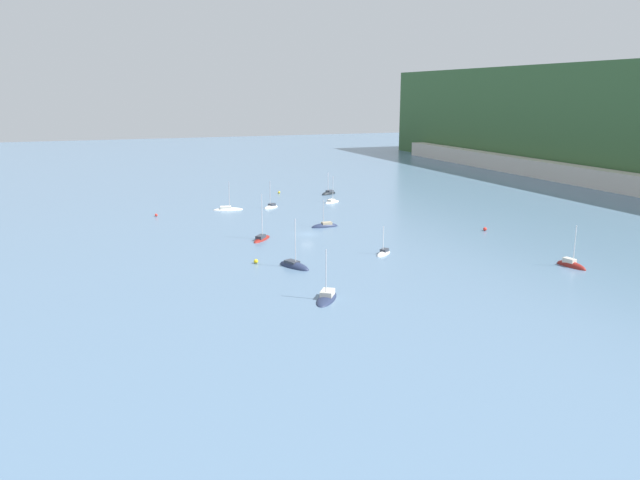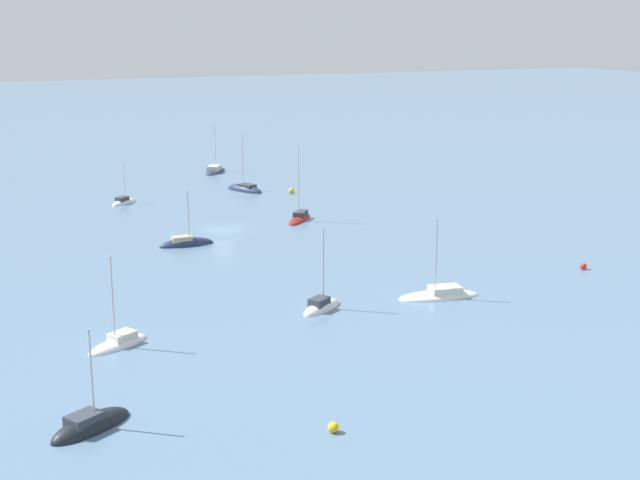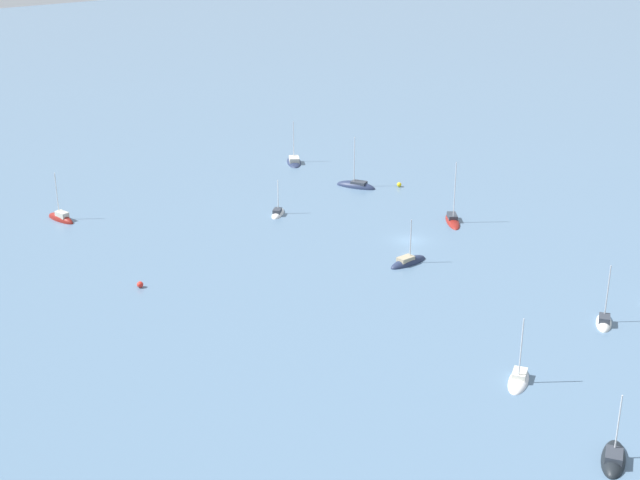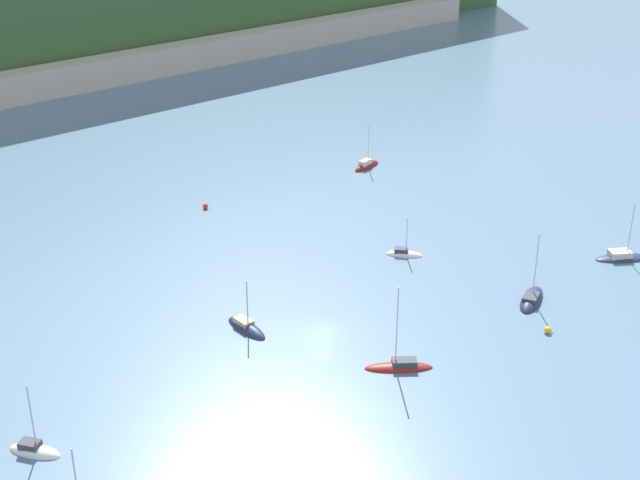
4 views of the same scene
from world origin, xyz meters
name	(u,v)px [view 4 (image 4 of 4)]	position (x,y,z in m)	size (l,w,h in m)	color
ground_plane	(322,333)	(0.00, 0.00, 0.00)	(600.00, 600.00, 0.00)	slate
sailboat_0	(399,367)	(1.41, -10.41, 0.14)	(6.63, 5.86, 9.92)	maroon
sailboat_1	(367,167)	(39.89, 34.18, 0.12)	(6.08, 2.56, 8.27)	maroon
sailboat_3	(246,329)	(-5.61, 6.14, 0.08)	(1.91, 6.21, 6.98)	#232D4C
sailboat_5	(404,255)	(20.86, 7.63, 0.10)	(4.26, 4.71, 6.02)	white
sailboat_6	(531,300)	(23.21, -10.66, 0.07)	(7.21, 4.89, 9.48)	#232D4C
sailboat_7	(34,451)	(-32.50, 1.51, 0.11)	(4.18, 5.12, 7.82)	white
sailboat_9	(623,258)	(41.11, -11.62, 0.14)	(7.60, 6.25, 8.13)	#232D4C
mooring_buoy_0	(548,330)	(18.59, -16.21, 0.39)	(0.77, 0.77, 0.77)	yellow
mooring_buoy_2	(205,206)	(10.47, 37.27, 0.40)	(0.80, 0.80, 0.80)	red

